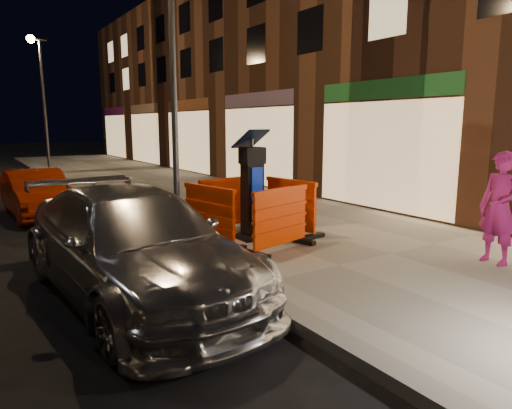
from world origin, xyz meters
TOP-DOWN VIEW (x-y plane):
  - ground_plane at (0.00, 0.00)m, footprint 120.00×120.00m
  - sidewalk at (3.00, 0.00)m, footprint 6.00×60.00m
  - kerb at (0.00, 0.00)m, footprint 0.30×60.00m
  - parking_kiosk at (1.51, 2.23)m, footprint 0.74×0.74m
  - barrier_front at (1.51, 1.28)m, footprint 1.56×0.93m
  - barrier_back at (1.51, 3.18)m, footprint 1.51×0.75m
  - barrier_kerbside at (0.56, 2.23)m, footprint 0.86×1.55m
  - barrier_bldgside at (2.46, 2.23)m, footprint 0.77×1.52m
  - car_silver at (-1.32, 0.89)m, footprint 2.45×5.32m
  - car_red at (-1.63, 7.88)m, footprint 1.47×3.80m
  - man at (4.01, -1.31)m, footprint 0.49×0.71m
  - street_lamp_mid at (0.25, 3.00)m, footprint 0.12×0.12m
  - street_lamp_far at (0.25, 18.00)m, footprint 0.12×0.12m

SIDE VIEW (x-z plane):
  - ground_plane at x=0.00m, z-range 0.00..0.00m
  - car_silver at x=-1.32m, z-range -0.75..0.75m
  - car_red at x=-1.63m, z-range -0.62..0.62m
  - sidewalk at x=3.00m, z-range 0.00..0.15m
  - kerb at x=0.00m, z-range 0.00..0.15m
  - barrier_front at x=1.51m, z-range 0.15..1.29m
  - barrier_back at x=1.51m, z-range 0.15..1.29m
  - barrier_kerbside at x=0.56m, z-range 0.15..1.29m
  - barrier_bldgside at x=2.46m, z-range 0.15..1.29m
  - man at x=4.01m, z-range 0.15..2.00m
  - parking_kiosk at x=1.51m, z-range 0.15..2.19m
  - street_lamp_mid at x=0.25m, z-range 0.15..6.15m
  - street_lamp_far at x=0.25m, z-range 0.15..6.15m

